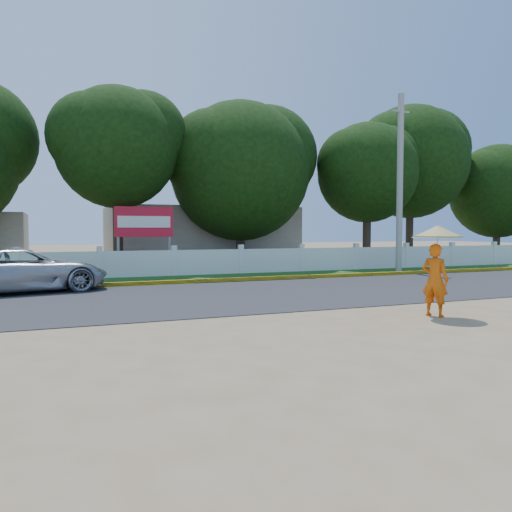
# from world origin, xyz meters

# --- Properties ---
(ground) EXTENTS (120.00, 120.00, 0.00)m
(ground) POSITION_xyz_m (0.00, 0.00, 0.00)
(ground) COLOR #9E8460
(ground) RESTS_ON ground
(road) EXTENTS (60.00, 7.00, 0.02)m
(road) POSITION_xyz_m (0.00, 4.50, 0.01)
(road) COLOR #38383A
(road) RESTS_ON ground
(grass_verge) EXTENTS (60.00, 3.50, 0.03)m
(grass_verge) POSITION_xyz_m (0.00, 9.75, 0.01)
(grass_verge) COLOR #2D601E
(grass_verge) RESTS_ON ground
(curb) EXTENTS (40.00, 0.18, 0.16)m
(curb) POSITION_xyz_m (0.00, 8.05, 0.08)
(curb) COLOR yellow
(curb) RESTS_ON ground
(fence) EXTENTS (40.00, 0.10, 1.10)m
(fence) POSITION_xyz_m (0.00, 11.20, 0.55)
(fence) COLOR silver
(fence) RESTS_ON ground
(building_near) EXTENTS (10.00, 6.00, 3.20)m
(building_near) POSITION_xyz_m (3.00, 18.00, 1.60)
(building_near) COLOR #B7AD99
(building_near) RESTS_ON ground
(utility_pole) EXTENTS (0.28, 0.28, 8.14)m
(utility_pole) POSITION_xyz_m (10.11, 9.37, 4.07)
(utility_pole) COLOR #979795
(utility_pole) RESTS_ON ground
(vehicle) EXTENTS (5.40, 3.40, 1.39)m
(vehicle) POSITION_xyz_m (-5.56, 7.52, 0.70)
(vehicle) COLOR #B1B4B9
(vehicle) RESTS_ON ground
(monk_with_parasol) EXTENTS (1.13, 1.13, 2.05)m
(monk_with_parasol) POSITION_xyz_m (3.30, -0.65, 1.34)
(monk_with_parasol) COLOR #DA560B
(monk_with_parasol) RESTS_ON ground
(billboard) EXTENTS (2.50, 0.13, 2.95)m
(billboard) POSITION_xyz_m (-1.05, 12.30, 2.14)
(billboard) COLOR gray
(billboard) RESTS_ON ground
(tree_row) EXTENTS (39.39, 8.00, 9.30)m
(tree_row) POSITION_xyz_m (4.48, 14.27, 5.11)
(tree_row) COLOR #473828
(tree_row) RESTS_ON ground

